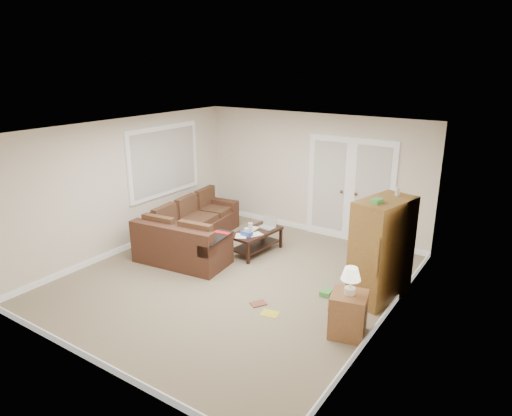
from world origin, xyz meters
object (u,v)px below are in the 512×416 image
Objects in this scene: coffee_table at (256,241)px; side_cabinet at (348,311)px; tv_armoire at (382,249)px; sectional_sofa at (190,234)px.

side_cabinet is at bearing -26.68° from coffee_table.
coffee_table is 0.65× the size of tv_armoire.
tv_armoire is (3.69, 0.13, 0.49)m from sectional_sofa.
sectional_sofa is 1.54× the size of tv_armoire.
tv_armoire is at bearing 76.54° from side_cabinet.
coffee_table is 3.00m from side_cabinet.
sectional_sofa is 2.69× the size of side_cabinet.
tv_armoire is 1.75× the size of side_cabinet.
tv_armoire reaches higher than side_cabinet.
coffee_table is 2.62m from tv_armoire.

